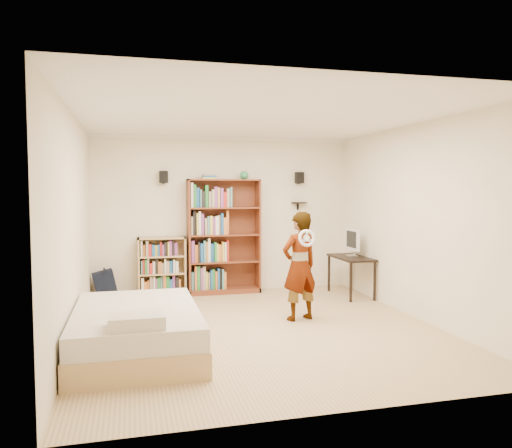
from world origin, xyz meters
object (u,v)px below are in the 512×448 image
at_px(low_bookshelf, 162,266).
at_px(computer_desk, 351,276).
at_px(tall_bookshelf, 224,236).
at_px(daybed, 136,325).
at_px(person, 300,266).

bearing_deg(low_bookshelf, computer_desk, -14.19).
height_order(tall_bookshelf, computer_desk, tall_bookshelf).
bearing_deg(tall_bookshelf, low_bookshelf, 178.23).
distance_m(tall_bookshelf, daybed, 3.31).
xyz_separation_m(tall_bookshelf, low_bookshelf, (-1.06, 0.03, -0.49)).
height_order(daybed, person, person).
xyz_separation_m(daybed, person, (2.19, 0.85, 0.44)).
bearing_deg(computer_desk, daybed, -149.09).
bearing_deg(person, tall_bookshelf, -88.39).
bearing_deg(computer_desk, person, -136.90).
height_order(low_bookshelf, computer_desk, low_bookshelf).
xyz_separation_m(computer_desk, person, (-1.35, -1.27, 0.41)).
bearing_deg(tall_bookshelf, person, -71.39).
bearing_deg(computer_desk, tall_bookshelf, 159.79).
distance_m(low_bookshelf, person, 2.69).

